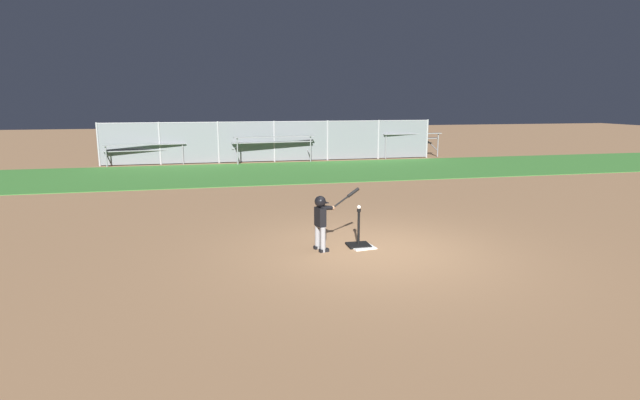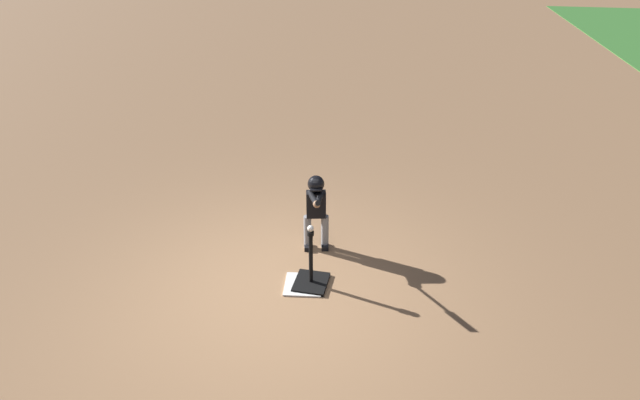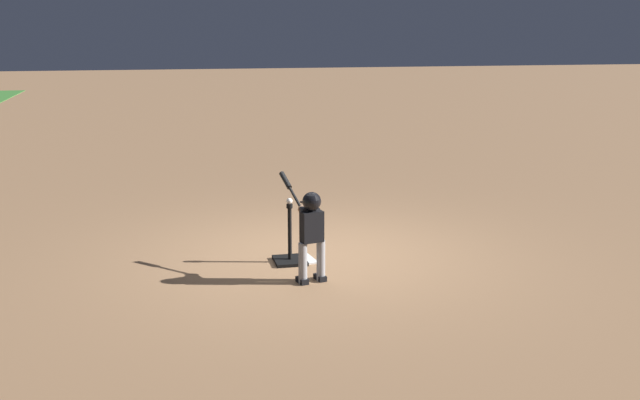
{
  "view_description": "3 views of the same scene",
  "coord_description": "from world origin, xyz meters",
  "px_view_note": "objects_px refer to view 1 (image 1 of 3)",
  "views": [
    {
      "loc": [
        -2.99,
        -8.53,
        2.77
      ],
      "look_at": [
        -0.96,
        0.49,
        0.92
      ],
      "focal_mm": 28.0,
      "sensor_mm": 36.0,
      "label": 1
    },
    {
      "loc": [
        4.41,
        1.49,
        3.69
      ],
      "look_at": [
        -0.7,
        0.39,
        0.88
      ],
      "focal_mm": 28.0,
      "sensor_mm": 36.0,
      "label": 2
    },
    {
      "loc": [
        -8.9,
        1.91,
        2.81
      ],
      "look_at": [
        -0.35,
        0.03,
        0.8
      ],
      "focal_mm": 42.0,
      "sensor_mm": 36.0,
      "label": 3
    }
  ],
  "objects_px": {
    "batting_tee": "(358,241)",
    "bleachers_left_center": "(270,148)",
    "bleachers_right_center": "(145,153)",
    "bleachers_far_left": "(402,144)",
    "baseball": "(359,207)",
    "batter_child": "(322,216)"
  },
  "relations": [
    {
      "from": "batting_tee",
      "to": "bleachers_left_center",
      "type": "bearing_deg",
      "value": 89.79
    },
    {
      "from": "batting_tee",
      "to": "baseball",
      "type": "height_order",
      "value": "baseball"
    },
    {
      "from": "bleachers_left_center",
      "to": "bleachers_far_left",
      "type": "distance_m",
      "value": 6.91
    },
    {
      "from": "bleachers_right_center",
      "to": "bleachers_far_left",
      "type": "height_order",
      "value": "bleachers_far_left"
    },
    {
      "from": "batting_tee",
      "to": "bleachers_far_left",
      "type": "bearing_deg",
      "value": 65.3
    },
    {
      "from": "bleachers_left_center",
      "to": "bleachers_far_left",
      "type": "relative_size",
      "value": 1.16
    },
    {
      "from": "batting_tee",
      "to": "baseball",
      "type": "relative_size",
      "value": 9.94
    },
    {
      "from": "batter_child",
      "to": "baseball",
      "type": "xyz_separation_m",
      "value": [
        0.75,
        0.1,
        0.11
      ]
    },
    {
      "from": "batting_tee",
      "to": "batter_child",
      "type": "relative_size",
      "value": 0.64
    },
    {
      "from": "batter_child",
      "to": "bleachers_left_center",
      "type": "distance_m",
      "value": 14.46
    },
    {
      "from": "batter_child",
      "to": "batting_tee",
      "type": "bearing_deg",
      "value": 7.81
    },
    {
      "from": "bleachers_left_center",
      "to": "bleachers_right_center",
      "type": "bearing_deg",
      "value": 179.32
    },
    {
      "from": "batter_child",
      "to": "baseball",
      "type": "bearing_deg",
      "value": 7.81
    },
    {
      "from": "baseball",
      "to": "bleachers_left_center",
      "type": "distance_m",
      "value": 14.34
    },
    {
      "from": "bleachers_right_center",
      "to": "batting_tee",
      "type": "bearing_deg",
      "value": -69.1
    },
    {
      "from": "bleachers_right_center",
      "to": "bleachers_left_center",
      "type": "xyz_separation_m",
      "value": [
        5.55,
        -0.07,
        0.14
      ]
    },
    {
      "from": "batting_tee",
      "to": "batter_child",
      "type": "height_order",
      "value": "batter_child"
    },
    {
      "from": "batting_tee",
      "to": "bleachers_far_left",
      "type": "distance_m",
      "value": 16.58
    },
    {
      "from": "bleachers_far_left",
      "to": "baseball",
      "type": "bearing_deg",
      "value": -114.7
    },
    {
      "from": "bleachers_left_center",
      "to": "batter_child",
      "type": "bearing_deg",
      "value": -93.16
    },
    {
      "from": "bleachers_left_center",
      "to": "batting_tee",
      "type": "bearing_deg",
      "value": -90.21
    },
    {
      "from": "batter_child",
      "to": "baseball",
      "type": "distance_m",
      "value": 0.76
    }
  ]
}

